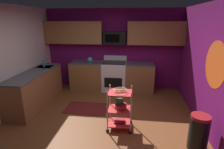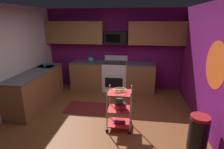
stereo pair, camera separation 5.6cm
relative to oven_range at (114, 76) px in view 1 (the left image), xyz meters
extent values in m
cube|color=brown|center=(-0.09, -2.10, -0.50)|extent=(4.40, 4.80, 0.04)
cube|color=#6B1156|center=(-0.09, 0.33, 0.82)|extent=(4.52, 0.06, 2.60)
cube|color=silver|center=(-2.32, -2.10, 0.82)|extent=(0.06, 4.80, 2.60)
cube|color=#6B1156|center=(2.14, -2.10, 0.82)|extent=(0.06, 4.80, 2.60)
cylinder|color=#E5591E|center=(2.11, -2.21, 0.97)|extent=(0.00, 0.89, 0.89)
cube|color=brown|center=(-0.09, 0.00, -0.04)|extent=(2.71, 0.60, 0.88)
cube|color=#4C4C51|center=(-0.09, 0.00, 0.42)|extent=(2.71, 0.60, 0.04)
cube|color=brown|center=(-1.99, -1.36, -0.04)|extent=(0.60, 2.11, 0.88)
cube|color=#4C4C51|center=(-1.99, -1.36, 0.42)|extent=(0.60, 2.11, 0.04)
cube|color=#B7BABC|center=(-1.99, -0.75, 0.36)|extent=(0.44, 0.36, 0.16)
cube|color=white|center=(0.00, 0.00, -0.02)|extent=(0.76, 0.64, 0.92)
cube|color=black|center=(0.00, -0.33, -0.13)|extent=(0.56, 0.01, 0.32)
cube|color=white|center=(0.00, 0.29, 0.53)|extent=(0.76, 0.06, 0.18)
cube|color=black|center=(0.00, 0.00, 0.45)|extent=(0.72, 0.60, 0.02)
cube|color=brown|center=(-1.34, 0.13, 1.37)|extent=(1.89, 0.33, 0.70)
cube|color=brown|center=(1.26, 0.13, 1.37)|extent=(1.71, 0.33, 0.70)
cube|color=black|center=(0.00, 0.11, 1.22)|extent=(0.70, 0.38, 0.40)
cube|color=black|center=(-0.06, -0.09, 1.22)|extent=(0.44, 0.01, 0.24)
cylinder|color=silver|center=(0.13, -2.44, 0.00)|extent=(0.02, 0.02, 0.88)
cylinder|color=black|center=(0.13, -2.44, -0.44)|extent=(0.07, 0.02, 0.07)
cylinder|color=silver|center=(0.60, -2.44, 0.00)|extent=(0.02, 0.02, 0.88)
cylinder|color=black|center=(0.60, -2.44, -0.44)|extent=(0.07, 0.02, 0.07)
cylinder|color=silver|center=(0.13, -2.04, 0.00)|extent=(0.02, 0.02, 0.88)
cylinder|color=black|center=(0.13, -2.04, -0.44)|extent=(0.07, 0.02, 0.07)
cylinder|color=silver|center=(0.60, -2.04, 0.00)|extent=(0.02, 0.02, 0.88)
cylinder|color=black|center=(0.60, -2.04, -0.44)|extent=(0.07, 0.02, 0.07)
cube|color=red|center=(0.37, -2.24, -0.36)|extent=(0.47, 0.40, 0.02)
cube|color=red|center=(0.37, -2.24, -0.03)|extent=(0.47, 0.40, 0.02)
cube|color=red|center=(0.37, -2.24, 0.34)|extent=(0.47, 0.40, 0.02)
torus|color=silver|center=(0.37, -2.24, 0.41)|extent=(0.27, 0.27, 0.01)
cylinder|color=silver|center=(0.37, -2.24, 0.36)|extent=(0.12, 0.12, 0.02)
ellipsoid|color=yellow|center=(0.42, -2.22, 0.40)|extent=(0.17, 0.09, 0.04)
ellipsoid|color=yellow|center=(0.32, -2.25, 0.40)|extent=(0.17, 0.09, 0.04)
cylinder|color=maroon|center=(0.39, -2.24, 0.04)|extent=(0.24, 0.24, 0.11)
torus|color=maroon|center=(0.39, -2.24, 0.09)|extent=(0.25, 0.25, 0.01)
cylinder|color=#387F4C|center=(0.35, -2.20, 0.13)|extent=(0.17, 0.17, 0.08)
torus|color=#387F4C|center=(0.35, -2.20, 0.17)|extent=(0.18, 0.18, 0.01)
cube|color=#1E4C8C|center=(0.37, -2.24, -0.34)|extent=(0.24, 0.17, 0.02)
cube|color=#B22626|center=(0.37, -2.24, -0.31)|extent=(0.20, 0.15, 0.04)
sphere|color=teal|center=(-0.80, 0.00, 0.51)|extent=(0.18, 0.18, 0.18)
sphere|color=black|center=(-0.80, 0.00, 0.60)|extent=(0.03, 0.03, 0.03)
cone|color=teal|center=(-0.72, 0.00, 0.53)|extent=(0.09, 0.04, 0.06)
torus|color=black|center=(-0.80, 0.00, 0.63)|extent=(0.12, 0.01, 0.12)
cylinder|color=#2D8CBF|center=(-2.00, -0.77, 0.54)|extent=(0.06, 0.06, 0.20)
cylinder|color=black|center=(1.81, -2.71, -0.18)|extent=(0.34, 0.34, 0.60)
cylinder|color=maroon|center=(1.81, -2.71, 0.15)|extent=(0.33, 0.33, 0.06)
cube|color=maroon|center=(-0.58, -1.45, -0.47)|extent=(1.11, 0.72, 0.01)
camera|label=1|loc=(0.63, -5.67, 1.77)|focal=29.18mm
camera|label=2|loc=(0.69, -5.67, 1.77)|focal=29.18mm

